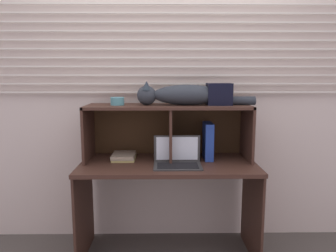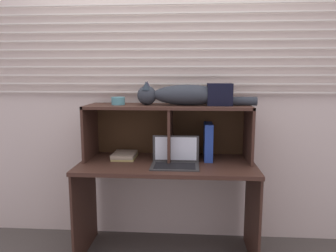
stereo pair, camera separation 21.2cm
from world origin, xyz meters
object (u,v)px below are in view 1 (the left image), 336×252
(binder_upright, at_px, (208,141))
(small_basket, at_px, (117,101))
(storage_box, at_px, (219,94))
(laptop, at_px, (177,160))
(cat, at_px, (183,95))
(book_stack, at_px, (124,156))

(binder_upright, relative_size, small_basket, 2.77)
(binder_upright, distance_m, storage_box, 0.38)
(laptop, relative_size, small_basket, 3.33)
(small_basket, bearing_deg, laptop, -22.30)
(cat, bearing_deg, storage_box, 0.00)
(book_stack, bearing_deg, small_basket, 174.36)
(book_stack, height_order, storage_box, storage_box)
(book_stack, height_order, small_basket, small_basket)
(binder_upright, height_order, storage_box, storage_box)
(small_basket, xyz_separation_m, storage_box, (0.79, 0.00, 0.05))
(small_basket, bearing_deg, storage_box, 0.00)
(binder_upright, distance_m, book_stack, 0.68)
(laptop, bearing_deg, book_stack, 156.17)
(cat, relative_size, binder_upright, 3.17)
(cat, relative_size, book_stack, 3.82)
(cat, xyz_separation_m, small_basket, (-0.51, 0.00, -0.05))
(cat, relative_size, small_basket, 8.77)
(binder_upright, xyz_separation_m, small_basket, (-0.71, 0.00, 0.32))
(laptop, relative_size, binder_upright, 1.20)
(small_basket, distance_m, storage_box, 0.80)
(binder_upright, relative_size, book_stack, 1.21)
(laptop, xyz_separation_m, storage_box, (0.33, 0.19, 0.47))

